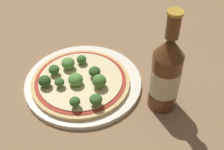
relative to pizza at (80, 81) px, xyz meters
The scene contains 14 objects.
ground_plane 0.03m from the pizza, 88.56° to the left, with size 3.00×3.00×0.00m, color #846647.
plate 0.02m from the pizza, 112.16° to the left, with size 0.29×0.29×0.01m.
pizza is the anchor object (origin of this frame).
broccoli_floret_0 0.06m from the pizza, 160.12° to the left, with size 0.03×0.03×0.03m.
broccoli_floret_1 0.04m from the pizza, 45.63° to the left, with size 0.03×0.03×0.03m.
broccoli_floret_2 0.06m from the pizza, ahead, with size 0.03×0.03×0.03m.
broccoli_floret_3 0.10m from the pizza, 33.05° to the right, with size 0.03×0.03×0.03m.
broccoli_floret_4 0.09m from the pizza, 62.32° to the right, with size 0.02×0.02×0.03m.
broccoli_floret_5 0.06m from the pizza, 120.46° to the left, with size 0.03×0.03×0.02m.
broccoli_floret_6 0.06m from the pizza, 120.71° to the right, with size 0.02×0.02×0.02m.
broccoli_floret_7 0.07m from the pizza, 165.87° to the right, with size 0.03×0.03×0.03m.
broccoli_floret_8 0.09m from the pizza, 133.79° to the right, with size 0.03×0.03×0.03m.
broccoli_floret_9 0.03m from the pizza, 98.91° to the right, with size 0.04×0.04×0.03m.
beer_bottle 0.22m from the pizza, 14.10° to the left, with size 0.07×0.07×0.25m.
Camera 1 is at (0.35, -0.46, 0.55)m, focal length 50.00 mm.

